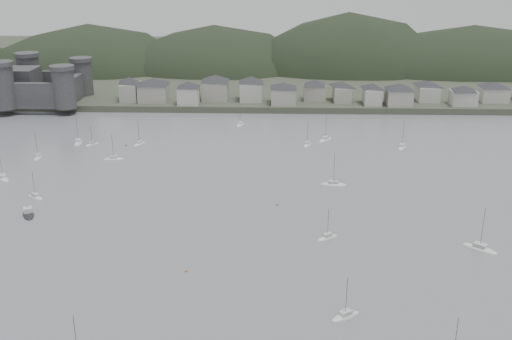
{
  "coord_description": "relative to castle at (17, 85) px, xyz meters",
  "views": [
    {
      "loc": [
        5.74,
        -106.89,
        71.83
      ],
      "look_at": [
        0.0,
        75.0,
        6.0
      ],
      "focal_mm": 42.37,
      "sensor_mm": 36.0,
      "label": 1
    }
  ],
  "objects": [
    {
      "name": "waterfront_town",
      "position": [
        170.59,
        3.54,
        -2.3
      ],
      "size": [
        451.48,
        28.46,
        12.92
      ],
      "color": "#A4A195",
      "rests_on": "far_shore_land"
    },
    {
      "name": "far_shore_land",
      "position": [
        120.0,
        115.2,
        -9.46
      ],
      "size": [
        900.0,
        250.0,
        3.0
      ],
      "primitive_type": "cube",
      "color": "#383D2D",
      "rests_on": "ground"
    },
    {
      "name": "sailboat_lead",
      "position": [
        175.69,
        -60.63,
        -10.79
      ],
      "size": [
        5.78,
        8.82,
        11.54
      ],
      "rotation": [
        0.0,
        0.0,
        2.74
      ],
      "color": "silver",
      "rests_on": "ground"
    },
    {
      "name": "forested_ridge",
      "position": [
        124.83,
        89.6,
        -22.25
      ],
      "size": [
        851.55,
        103.94,
        102.57
      ],
      "color": "black",
      "rests_on": "ground"
    },
    {
      "name": "moored_fleet",
      "position": [
        104.04,
        -115.8,
        -10.79
      ],
      "size": [
        262.44,
        178.26,
        13.5
      ],
      "color": "silver",
      "rests_on": "ground"
    },
    {
      "name": "ground",
      "position": [
        120.0,
        -179.8,
        -10.96
      ],
      "size": [
        900.0,
        900.0,
        0.0
      ],
      "primitive_type": "plane",
      "color": "slate",
      "rests_on": "ground"
    },
    {
      "name": "mooring_buoys",
      "position": [
        133.38,
        -132.01,
        -10.81
      ],
      "size": [
        139.96,
        133.15,
        0.7
      ],
      "color": "#AC6239",
      "rests_on": "ground"
    },
    {
      "name": "castle",
      "position": [
        0.0,
        0.0,
        0.0
      ],
      "size": [
        66.0,
        43.0,
        20.0
      ],
      "color": "#343436",
      "rests_on": "far_shore_land"
    },
    {
      "name": "motor_launch_far",
      "position": [
        54.64,
        -128.79,
        -10.68
      ],
      "size": [
        6.42,
        8.88,
        4.0
      ],
      "rotation": [
        0.0,
        0.0,
        3.6
      ],
      "color": "black",
      "rests_on": "ground"
    }
  ]
}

